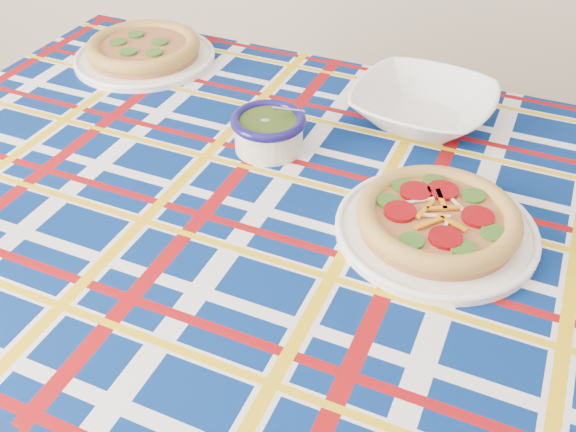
# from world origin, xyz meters

# --- Properties ---
(dining_table) EXTENTS (2.03, 1.69, 0.82)m
(dining_table) POSITION_xyz_m (0.07, 0.32, 0.74)
(dining_table) COLOR brown
(dining_table) RESTS_ON floor
(tablecloth) EXTENTS (2.08, 1.73, 0.12)m
(tablecloth) POSITION_xyz_m (0.07, 0.32, 0.77)
(tablecloth) COLOR navy
(tablecloth) RESTS_ON dining_table
(main_focaccia_plate) EXTENTS (0.42, 0.42, 0.07)m
(main_focaccia_plate) POSITION_xyz_m (0.26, 0.25, 0.86)
(main_focaccia_plate) COLOR #A6643B
(main_focaccia_plate) RESTS_ON tablecloth
(pesto_bowl) EXTENTS (0.18, 0.18, 0.09)m
(pesto_bowl) POSITION_xyz_m (-0.03, 0.50, 0.87)
(pesto_bowl) COLOR #22360E
(pesto_bowl) RESTS_ON tablecloth
(serving_bowl) EXTENTS (0.39, 0.39, 0.07)m
(serving_bowl) POSITION_xyz_m (0.29, 0.61, 0.86)
(serving_bowl) COLOR white
(serving_bowl) RESTS_ON tablecloth
(second_focaccia_plate) EXTENTS (0.47, 0.47, 0.06)m
(second_focaccia_plate) POSITION_xyz_m (-0.34, 0.89, 0.86)
(second_focaccia_plate) COLOR #A6643B
(second_focaccia_plate) RESTS_ON tablecloth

